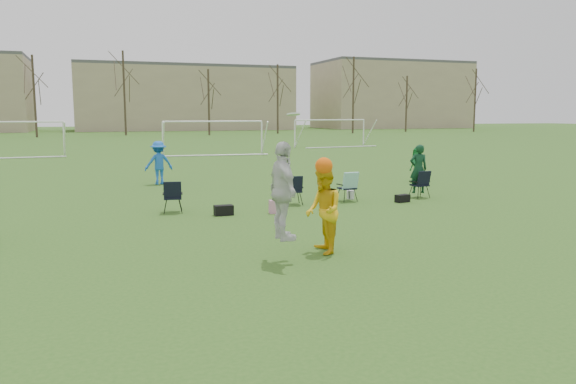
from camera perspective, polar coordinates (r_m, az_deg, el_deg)
name	(u,v)px	position (r m, az deg, el deg)	size (l,w,h in m)	color
ground	(357,277)	(10.50, 7.05, -8.56)	(260.00, 260.00, 0.00)	#2E581B
fielder_blue	(159,163)	(24.34, -13.00, 2.91)	(1.18, 0.68, 1.83)	blue
fielder_green_far	(417,165)	(25.09, 12.99, 2.70)	(0.74, 0.48, 1.52)	#136B30
center_contest	(305,201)	(11.54, 1.75, -0.90)	(1.74, 1.54, 3.00)	silver
sideline_setup	(338,186)	(18.99, 5.13, 0.66)	(9.44, 2.44, 1.89)	#0F3720
goal_left	(6,129)	(43.37, -26.69, 5.74)	(7.39, 0.76, 2.46)	white
goal_mid	(213,128)	(41.89, -7.60, 6.47)	(7.40, 0.63, 2.46)	white
goal_right	(330,125)	(51.29, 4.33, 6.78)	(7.35, 1.14, 2.46)	white
tree_line	(127,98)	(79.02, -16.03, 9.21)	(110.28, 3.28, 11.40)	#382B21
building_row	(155,97)	(105.65, -13.34, 9.40)	(126.00, 16.00, 13.00)	tan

